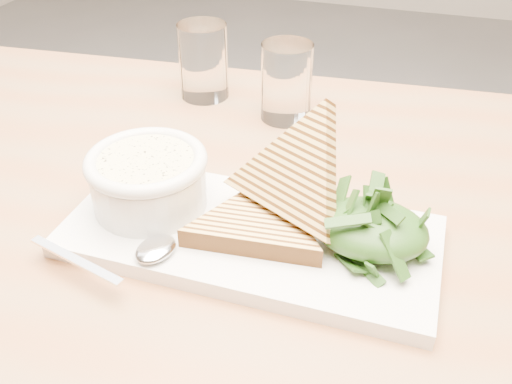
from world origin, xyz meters
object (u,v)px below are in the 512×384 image
(soup_bowl, at_px, (149,186))
(glass_near, at_px, (203,61))
(table_top, at_px, (163,217))
(glass_far, at_px, (286,82))
(platter, at_px, (250,236))

(soup_bowl, bearing_deg, glass_near, 100.98)
(table_top, height_order, glass_far, glass_far)
(glass_near, bearing_deg, glass_far, -13.04)
(table_top, relative_size, glass_far, 10.77)
(table_top, bearing_deg, soup_bowl, -83.89)
(platter, height_order, glass_far, glass_far)
(soup_bowl, bearing_deg, table_top, 96.11)
(glass_near, xyz_separation_m, glass_far, (0.13, -0.03, -0.00))
(platter, bearing_deg, table_top, 162.74)
(platter, xyz_separation_m, glass_far, (-0.04, 0.27, 0.04))
(table_top, height_order, soup_bowl, soup_bowl)
(platter, distance_m, soup_bowl, 0.12)
(platter, bearing_deg, soup_bowl, 174.97)
(table_top, xyz_separation_m, glass_near, (-0.05, 0.27, 0.07))
(table_top, height_order, glass_near, glass_near)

